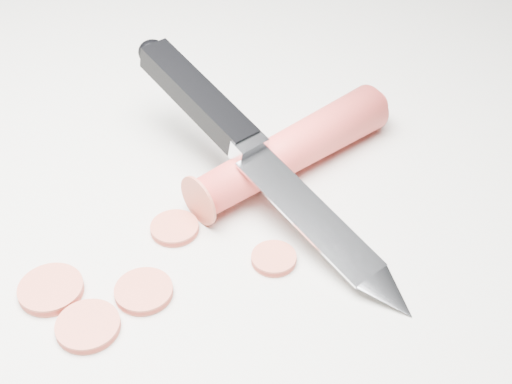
# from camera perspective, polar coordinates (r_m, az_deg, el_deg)

# --- Properties ---
(ground) EXTENTS (2.40, 2.40, 0.00)m
(ground) POSITION_cam_1_polar(r_m,az_deg,el_deg) (0.49, -7.56, -3.13)
(ground) COLOR beige
(ground) RESTS_ON ground
(carrot) EXTENTS (0.14, 0.15, 0.03)m
(carrot) POSITION_cam_1_polar(r_m,az_deg,el_deg) (0.53, 2.88, 3.39)
(carrot) COLOR red
(carrot) RESTS_ON ground
(carrot_slice_0) EXTENTS (0.04, 0.04, 0.01)m
(carrot_slice_0) POSITION_cam_1_polar(r_m,az_deg,el_deg) (0.44, -13.30, -10.41)
(carrot_slice_0) COLOR #C9543D
(carrot_slice_0) RESTS_ON ground
(carrot_slice_1) EXTENTS (0.04, 0.04, 0.01)m
(carrot_slice_1) POSITION_cam_1_polar(r_m,az_deg,el_deg) (0.46, -16.09, -7.50)
(carrot_slice_1) COLOR #C9543D
(carrot_slice_1) RESTS_ON ground
(carrot_slice_2) EXTENTS (0.03, 0.03, 0.01)m
(carrot_slice_2) POSITION_cam_1_polar(r_m,az_deg,el_deg) (0.46, 1.43, -5.34)
(carrot_slice_2) COLOR #C9543D
(carrot_slice_2) RESTS_ON ground
(carrot_slice_3) EXTENTS (0.04, 0.04, 0.01)m
(carrot_slice_3) POSITION_cam_1_polar(r_m,az_deg,el_deg) (0.45, -8.97, -7.85)
(carrot_slice_3) COLOR #C9543D
(carrot_slice_3) RESTS_ON ground
(carrot_slice_4) EXTENTS (0.03, 0.03, 0.01)m
(carrot_slice_4) POSITION_cam_1_polar(r_m,az_deg,el_deg) (0.49, -6.54, -2.89)
(carrot_slice_4) COLOR #C9543D
(carrot_slice_4) RESTS_ON ground
(kitchen_knife) EXTENTS (0.23, 0.21, 0.08)m
(kitchen_knife) POSITION_cam_1_polar(r_m,az_deg,el_deg) (0.49, 0.64, 2.70)
(kitchen_knife) COLOR silver
(kitchen_knife) RESTS_ON ground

